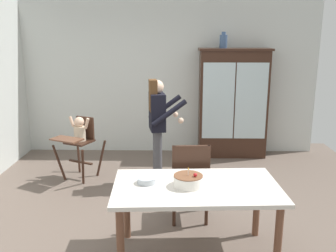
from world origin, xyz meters
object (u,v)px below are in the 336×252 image
(china_cabinet, at_px, (233,103))
(dining_chair_far_side, at_px, (190,177))
(dining_table, at_px, (196,194))
(serving_bowl, at_px, (147,180))
(birthday_cake, at_px, (188,181))
(ceramic_vase, at_px, (223,41))
(high_chair_with_toddler, at_px, (79,136))
(adult_person, at_px, (158,119))

(china_cabinet, xyz_separation_m, dining_chair_far_side, (-0.84, -2.48, -0.40))
(dining_table, relative_size, serving_bowl, 8.98)
(birthday_cake, bearing_deg, dining_chair_far_side, 86.14)
(dining_chair_far_side, bearing_deg, dining_table, 88.97)
(serving_bowl, xyz_separation_m, dining_chair_far_side, (0.44, 0.62, -0.21))
(ceramic_vase, relative_size, high_chair_with_toddler, 0.28)
(serving_bowl, distance_m, dining_chair_far_side, 0.79)
(ceramic_vase, relative_size, serving_bowl, 1.50)
(adult_person, distance_m, birthday_cake, 1.85)
(serving_bowl, bearing_deg, adult_person, 89.11)
(adult_person, bearing_deg, birthday_cake, -178.65)
(china_cabinet, relative_size, ceramic_vase, 7.05)
(dining_table, bearing_deg, china_cabinet, 75.55)
(china_cabinet, height_order, serving_bowl, china_cabinet)
(birthday_cake, bearing_deg, china_cabinet, 74.32)
(dining_table, bearing_deg, serving_bowl, 174.56)
(high_chair_with_toddler, distance_m, dining_chair_far_side, 2.09)
(ceramic_vase, xyz_separation_m, serving_bowl, (-1.08, -3.10, -1.25))
(serving_bowl, bearing_deg, birthday_cake, -9.15)
(adult_person, xyz_separation_m, birthday_cake, (0.37, -1.80, -0.17))
(ceramic_vase, height_order, high_chair_with_toddler, ceramic_vase)
(adult_person, distance_m, dining_chair_far_side, 1.27)
(high_chair_with_toddler, distance_m, birthday_cake, 2.55)
(ceramic_vase, relative_size, birthday_cake, 0.96)
(dining_table, height_order, serving_bowl, serving_bowl)
(birthday_cake, bearing_deg, high_chair_with_toddler, 127.54)
(adult_person, relative_size, serving_bowl, 8.50)
(serving_bowl, relative_size, dining_chair_far_side, 0.19)
(ceramic_vase, distance_m, serving_bowl, 3.52)
(dining_chair_far_side, bearing_deg, birthday_cake, 82.34)
(ceramic_vase, height_order, adult_person, ceramic_vase)
(serving_bowl, bearing_deg, dining_chair_far_side, 54.29)
(china_cabinet, relative_size, dining_table, 1.18)
(birthday_cake, bearing_deg, ceramic_vase, 77.75)
(dining_chair_far_side, bearing_deg, ceramic_vase, -108.28)
(dining_table, height_order, dining_chair_far_side, dining_chair_far_side)
(ceramic_vase, relative_size, dining_chair_far_side, 0.28)
(adult_person, relative_size, dining_table, 0.95)
(high_chair_with_toddler, distance_m, serving_bowl, 2.27)
(china_cabinet, relative_size, high_chair_with_toddler, 2.00)
(adult_person, xyz_separation_m, dining_table, (0.45, -1.78, -0.32))
(serving_bowl, height_order, dining_chair_far_side, dining_chair_far_side)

